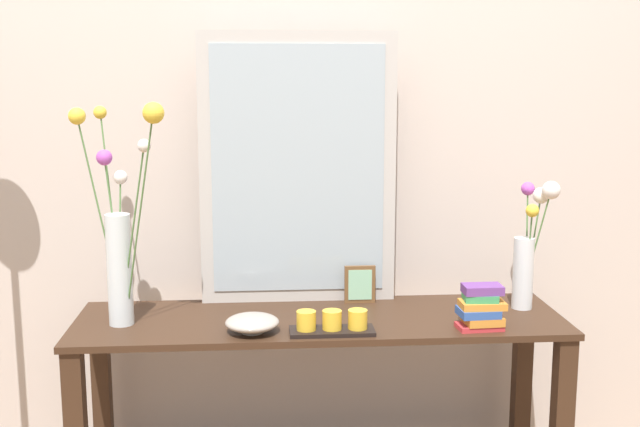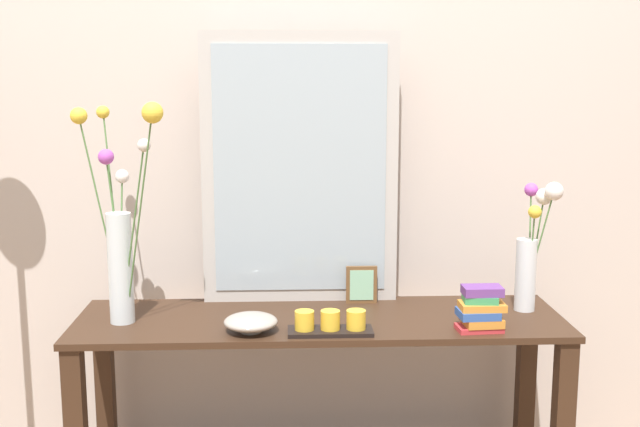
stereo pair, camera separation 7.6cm
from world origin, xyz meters
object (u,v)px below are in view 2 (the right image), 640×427
console_table (320,406)px  vase_right (532,249)px  picture_frame_small (362,285)px  decorative_bowl (251,322)px  book_stack (481,309)px  tall_vase_left (120,234)px  candle_tray (330,324)px  mirror_leaning (300,169)px

console_table → vase_right: vase_right is taller
console_table → picture_frame_small: bearing=46.2°
decorative_bowl → book_stack: book_stack is taller
tall_vase_left → book_stack: 1.08m
tall_vase_left → candle_tray: tall_vase_left is taller
decorative_bowl → console_table: bearing=32.5°
mirror_leaning → vase_right: 0.77m
candle_tray → book_stack: bearing=1.4°
decorative_bowl → book_stack: (0.67, -0.01, 0.03)m
mirror_leaning → vase_right: (0.72, -0.14, -0.24)m
picture_frame_small → book_stack: bearing=-42.2°
console_table → picture_frame_small: size_ratio=12.10×
mirror_leaning → picture_frame_small: 0.42m
console_table → book_stack: bearing=-17.2°
console_table → tall_vase_left: tall_vase_left is taller
candle_tray → picture_frame_small: size_ratio=1.99×
tall_vase_left → picture_frame_small: tall_vase_left is taller
picture_frame_small → decorative_bowl: (-0.35, -0.28, -0.03)m
picture_frame_small → book_stack: book_stack is taller
console_table → vase_right: (0.66, 0.05, 0.48)m
console_table → mirror_leaning: size_ratio=1.71×
console_table → picture_frame_small: (0.14, 0.15, 0.35)m
console_table → decorative_bowl: bearing=-147.5°
candle_tray → decorative_bowl: 0.23m
vase_right → decorative_bowl: size_ratio=2.64×
decorative_bowl → picture_frame_small: bearing=38.8°
book_stack → picture_frame_small: bearing=137.8°
tall_vase_left → picture_frame_small: (0.73, 0.17, -0.21)m
decorative_bowl → book_stack: bearing=-0.9°
mirror_leaning → decorative_bowl: mirror_leaning is taller
mirror_leaning → book_stack: (0.52, -0.33, -0.37)m
book_stack → tall_vase_left: bearing=173.7°
console_table → decorative_bowl: (-0.21, -0.13, 0.32)m
picture_frame_small → decorative_bowl: size_ratio=0.79×
candle_tray → book_stack: book_stack is taller
vase_right → decorative_bowl: (-0.87, -0.18, -0.17)m
vase_right → book_stack: size_ratio=2.94×
vase_right → console_table: bearing=-175.8°
console_table → vase_right: bearing=4.2°
mirror_leaning → book_stack: size_ratio=6.21×
tall_vase_left → candle_tray: size_ratio=2.70×
picture_frame_small → vase_right: bearing=-10.7°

